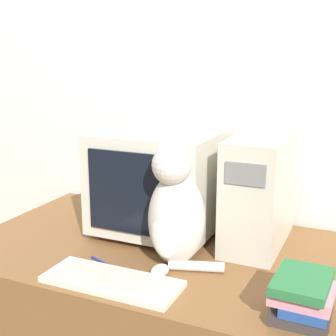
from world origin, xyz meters
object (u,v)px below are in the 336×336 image
object	(u,v)px
keyboard	(112,281)
cat	(175,213)
crt_monitor	(160,180)
pen	(103,263)
book_stack	(303,297)
computer_tower	(259,191)

from	to	relation	value
keyboard	cat	distance (m)	0.30
crt_monitor	pen	bearing A→B (deg)	-97.30
cat	crt_monitor	bearing A→B (deg)	129.86
keyboard	pen	size ratio (longest dim) A/B	3.43
crt_monitor	book_stack	distance (m)	0.76
keyboard	book_stack	size ratio (longest dim) A/B	2.14
crt_monitor	cat	size ratio (longest dim) A/B	1.08
keyboard	cat	world-z (taller)	cat
computer_tower	cat	bearing A→B (deg)	-124.97
crt_monitor	computer_tower	bearing A→B (deg)	5.37
cat	book_stack	distance (m)	0.48
book_stack	keyboard	bearing A→B (deg)	-174.69
computer_tower	book_stack	distance (m)	0.53
computer_tower	keyboard	world-z (taller)	computer_tower
crt_monitor	pen	world-z (taller)	crt_monitor
crt_monitor	book_stack	xyz separation A→B (m)	(0.62, -0.42, -0.15)
cat	book_stack	world-z (taller)	cat
crt_monitor	keyboard	world-z (taller)	crt_monitor
crt_monitor	book_stack	size ratio (longest dim) A/B	2.23
computer_tower	book_stack	world-z (taller)	computer_tower
cat	keyboard	bearing A→B (deg)	-114.86
computer_tower	pen	xyz separation A→B (m)	(-0.43, -0.39, -0.20)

